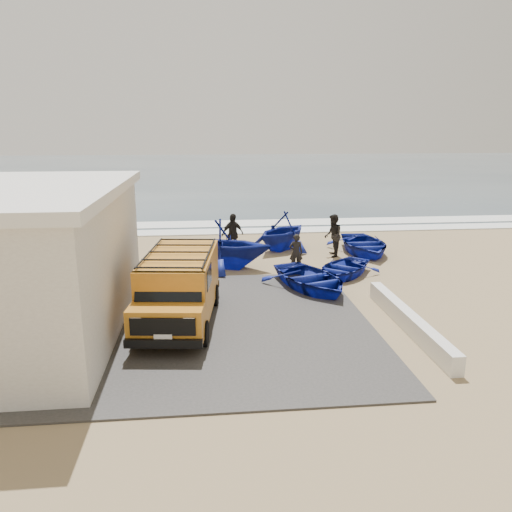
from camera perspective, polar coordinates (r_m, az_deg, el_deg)
name	(u,v)px	position (r m, az deg, el deg)	size (l,w,h in m)	color
ground	(235,302)	(17.36, -2.47, -5.24)	(160.00, 160.00, 0.00)	#9A8159
slab	(173,325)	(15.49, -9.48, -7.83)	(12.00, 10.00, 0.05)	#3D3A38
ocean	(210,170)	(72.56, -5.27, 9.74)	(180.00, 88.00, 0.01)	#385166
surf_line	(222,232)	(28.92, -3.96, 2.80)	(180.00, 1.60, 0.06)	white
surf_wash	(220,224)	(31.38, -4.13, 3.69)	(180.00, 2.20, 0.04)	white
parapet	(409,321)	(15.61, 17.04, -7.11)	(0.35, 6.00, 0.55)	silver
van	(179,285)	(15.41, -8.77, -3.33)	(2.58, 5.32, 2.20)	orange
boat_near_left	(311,279)	(18.65, 6.26, -2.58)	(2.84, 3.98, 0.82)	navy
boat_near_right	(343,268)	(20.47, 9.88, -1.37)	(2.35, 3.29, 0.68)	navy
boat_mid_left	(224,244)	(21.31, -3.63, 1.40)	(3.44, 3.98, 2.10)	navy
boat_mid_right	(364,244)	(24.46, 12.20, 1.32)	(2.99, 4.18, 0.87)	navy
boat_far_left	(282,231)	(24.59, 3.04, 2.91)	(3.07, 3.56, 1.88)	navy
fisherman_front	(296,252)	(20.92, 4.59, 0.40)	(0.57, 0.38, 1.58)	black
fisherman_middle	(333,236)	(23.44, 8.79, 2.32)	(0.96, 0.75, 1.98)	black
fisherman_back	(233,234)	(23.47, -2.69, 2.48)	(1.16, 0.48, 1.98)	black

